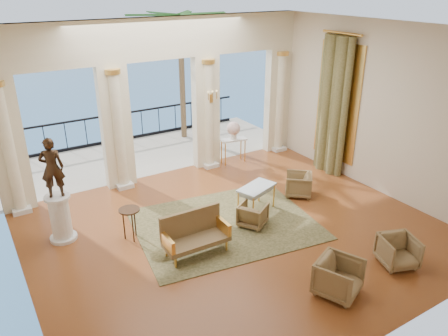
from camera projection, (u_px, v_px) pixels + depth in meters
floor at (237, 231)px, 10.16m from camera, size 9.00×9.00×0.00m
room_walls at (271, 126)px, 8.15m from camera, size 9.00×9.00×9.00m
arcade at (162, 89)px, 12.11m from camera, size 9.00×0.56×4.50m
terrace at (142, 155)px, 14.70m from camera, size 10.00×3.60×0.10m
balustrade at (124, 129)px, 15.77m from camera, size 9.00×0.06×1.03m
palm_tree at (180, 21)px, 14.64m from camera, size 2.00×2.00×4.50m
curtain at (333, 106)px, 12.60m from camera, size 0.33×1.40×4.09m
window_frame at (338, 103)px, 12.66m from camera, size 0.04×1.60×3.40m
wall_sconce at (212, 98)px, 12.68m from camera, size 0.30×0.11×0.33m
rug at (225, 224)px, 10.44m from camera, size 4.57×3.79×0.02m
armchair_a at (339, 276)px, 8.02m from camera, size 0.98×0.95×0.78m
armchair_b at (398, 250)px, 8.85m from camera, size 0.87×0.84×0.71m
armchair_c at (298, 183)px, 11.74m from camera, size 0.91×0.92×0.69m
armchair_d at (253, 214)px, 10.30m from camera, size 0.80×0.81×0.62m
settee at (194, 233)px, 9.24m from camera, size 1.41×0.62×0.93m
game_table at (257, 189)px, 10.82m from camera, size 1.12×0.84×0.69m
pedestal at (61, 219)px, 9.66m from camera, size 0.59×0.59×1.09m
statue at (52, 168)px, 9.17m from camera, size 0.55×0.44×1.34m
console_table at (233, 143)px, 13.73m from camera, size 0.88×0.47×0.79m
urn at (233, 129)px, 13.55m from camera, size 0.42×0.42×0.56m
side_table at (129, 214)px, 9.62m from camera, size 0.47×0.47×0.76m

